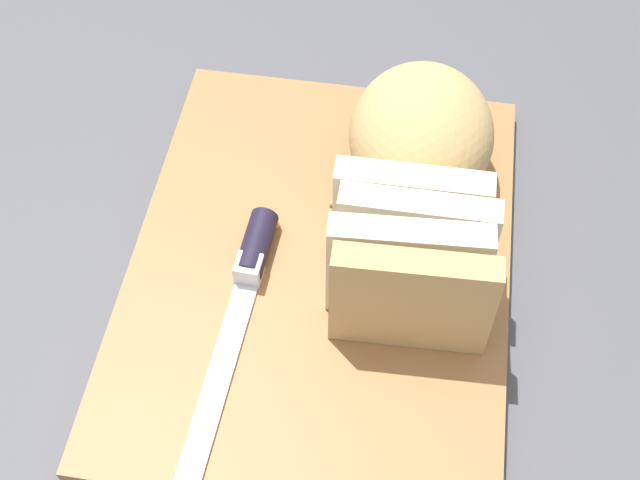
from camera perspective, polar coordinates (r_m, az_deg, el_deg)
The scene contains 8 objects.
ground_plane at distance 0.68m, azimuth 0.00°, elevation -2.34°, with size 3.00×3.00×0.00m, color #4C4C51.
cutting_board at distance 0.67m, azimuth 0.00°, elevation -1.92°, with size 0.40×0.30×0.02m, color #9E6B3D.
bread_loaf at distance 0.66m, azimuth 6.65°, elevation 4.30°, with size 0.25×0.13×0.10m.
bread_knife at distance 0.65m, azimuth -5.04°, elevation -2.69°, with size 0.27×0.03×0.02m.
crumb_near_knife at distance 0.65m, azimuth 3.12°, elevation -3.25°, with size 0.01×0.01×0.01m, color tan.
crumb_near_loaf at distance 0.68m, azimuth 6.26°, elevation -0.18°, with size 0.01×0.01×0.01m, color tan.
crumb_stray_left at distance 0.68m, azimuth -3.04°, elevation 1.09°, with size 0.01×0.01×0.01m, color tan.
crumb_stray_right at distance 0.70m, azimuth 0.71°, elevation 2.53°, with size 0.01×0.01×0.01m, color tan.
Camera 1 is at (0.36, 0.07, 0.57)m, focal length 46.94 mm.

